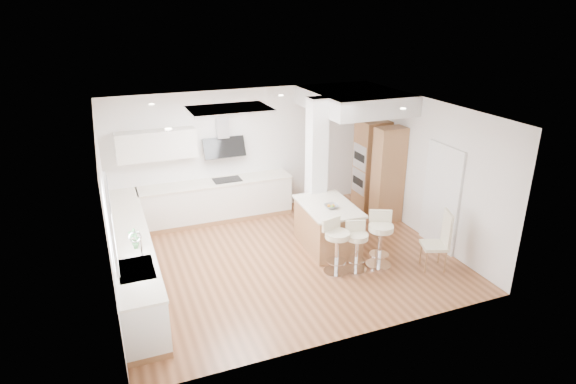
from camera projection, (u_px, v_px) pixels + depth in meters
name	position (u px, v px, depth m)	size (l,w,h in m)	color
ground	(285.00, 258.00, 9.06)	(6.00, 6.00, 0.00)	#965B37
ceiling	(285.00, 258.00, 9.06)	(6.00, 5.00, 0.02)	white
wall_back	(244.00, 152.00, 10.72)	(6.00, 0.04, 2.80)	white
wall_left	(107.00, 214.00, 7.53)	(0.04, 5.00, 2.80)	white
wall_right	(425.00, 169.00, 9.58)	(0.04, 5.00, 2.80)	white
skylight	(230.00, 110.00, 8.31)	(4.10, 2.10, 0.06)	white
window_left	(110.00, 219.00, 6.65)	(0.06, 1.28, 1.07)	white
doorway_right	(441.00, 199.00, 9.20)	(0.05, 1.00, 2.10)	#4E463E
counter_left	(132.00, 257.00, 8.17)	(0.63, 4.50, 1.35)	#A67347
counter_back	(209.00, 191.00, 10.42)	(3.62, 0.63, 2.50)	#A67347
pillar	(316.00, 167.00, 9.74)	(0.35, 0.35, 2.80)	white
soffit	(354.00, 100.00, 10.05)	(1.78, 2.20, 0.40)	white
oven_column	(377.00, 170.00, 10.66)	(0.63, 1.21, 2.10)	#A67347
peninsula	(327.00, 226.00, 9.36)	(1.03, 1.50, 0.95)	#A67347
bar_stool_a	(336.00, 244.00, 8.41)	(0.56, 0.56, 1.00)	white
bar_stool_b	(356.00, 244.00, 8.50)	(0.50, 0.50, 0.91)	white
bar_stool_c	(380.00, 236.00, 8.63)	(0.62, 0.62, 1.03)	white
dining_chair	(441.00, 239.00, 8.53)	(0.55, 0.55, 1.11)	beige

